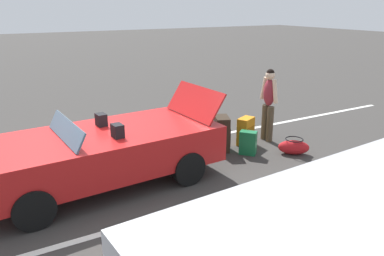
{
  "coord_description": "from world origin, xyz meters",
  "views": [
    {
      "loc": [
        1.62,
        6.04,
        3.0
      ],
      "look_at": [
        -1.8,
        0.02,
        0.75
      ],
      "focal_mm": 35.72,
      "sensor_mm": 36.0,
      "label": 1
    }
  ],
  "objects_px": {
    "duffel_bag": "(294,147)",
    "suitcase_large_black": "(222,133)",
    "convertible_car": "(88,155)",
    "traveler_person": "(269,101)",
    "suitcase_small_carryon": "(248,143)",
    "suitcase_medium_bright": "(246,131)"
  },
  "relations": [
    {
      "from": "duffel_bag",
      "to": "suitcase_large_black",
      "type": "bearing_deg",
      "value": -39.55
    },
    {
      "from": "convertible_car",
      "to": "traveler_person",
      "type": "bearing_deg",
      "value": -178.56
    },
    {
      "from": "convertible_car",
      "to": "duffel_bag",
      "type": "distance_m",
      "value": 4.18
    },
    {
      "from": "convertible_car",
      "to": "traveler_person",
      "type": "distance_m",
      "value": 4.23
    },
    {
      "from": "suitcase_large_black",
      "to": "suitcase_small_carryon",
      "type": "relative_size",
      "value": 1.48
    },
    {
      "from": "convertible_car",
      "to": "suitcase_large_black",
      "type": "relative_size",
      "value": 5.84
    },
    {
      "from": "suitcase_large_black",
      "to": "duffel_bag",
      "type": "height_order",
      "value": "suitcase_large_black"
    },
    {
      "from": "suitcase_small_carryon",
      "to": "traveler_person",
      "type": "relative_size",
      "value": 0.3
    },
    {
      "from": "suitcase_large_black",
      "to": "suitcase_small_carryon",
      "type": "bearing_deg",
      "value": -32.06
    },
    {
      "from": "duffel_bag",
      "to": "traveler_person",
      "type": "distance_m",
      "value": 1.24
    },
    {
      "from": "duffel_bag",
      "to": "traveler_person",
      "type": "xyz_separation_m",
      "value": [
        -0.08,
        -0.96,
        0.77
      ]
    },
    {
      "from": "traveler_person",
      "to": "suitcase_small_carryon",
      "type": "bearing_deg",
      "value": 32.04
    },
    {
      "from": "suitcase_medium_bright",
      "to": "suitcase_small_carryon",
      "type": "height_order",
      "value": "suitcase_medium_bright"
    },
    {
      "from": "convertible_car",
      "to": "duffel_bag",
      "type": "xyz_separation_m",
      "value": [
        -4.12,
        0.6,
        -0.43
      ]
    },
    {
      "from": "suitcase_large_black",
      "to": "traveler_person",
      "type": "relative_size",
      "value": 0.45
    },
    {
      "from": "suitcase_small_carryon",
      "to": "traveler_person",
      "type": "distance_m",
      "value": 1.24
    },
    {
      "from": "suitcase_medium_bright",
      "to": "duffel_bag",
      "type": "distance_m",
      "value": 1.11
    },
    {
      "from": "suitcase_medium_bright",
      "to": "traveler_person",
      "type": "distance_m",
      "value": 0.87
    },
    {
      "from": "convertible_car",
      "to": "suitcase_medium_bright",
      "type": "height_order",
      "value": "convertible_car"
    },
    {
      "from": "convertible_car",
      "to": "duffel_bag",
      "type": "height_order",
      "value": "convertible_car"
    },
    {
      "from": "convertible_car",
      "to": "suitcase_medium_bright",
      "type": "distance_m",
      "value": 3.62
    },
    {
      "from": "convertible_car",
      "to": "suitcase_medium_bright",
      "type": "xyz_separation_m",
      "value": [
        -3.59,
        -0.37,
        -0.28
      ]
    }
  ]
}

